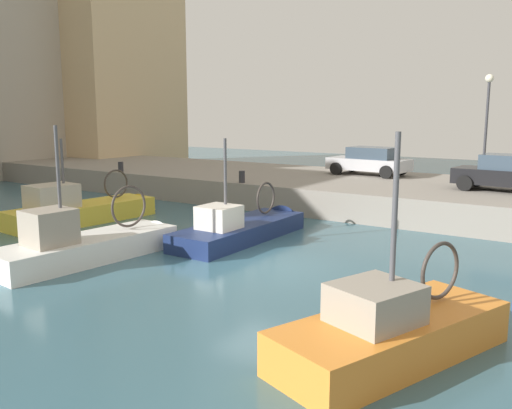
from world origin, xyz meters
name	(u,v)px	position (x,y,z in m)	size (l,w,h in m)	color
water_surface	(265,266)	(0.00, 0.00, 0.00)	(80.00, 80.00, 0.00)	#386070
quay_wall	(400,195)	(11.50, 0.00, 0.60)	(9.00, 56.00, 1.20)	gray
fishing_boat_orange	(402,347)	(-3.44, -5.27, 0.12)	(5.82, 3.47, 4.89)	orange
fishing_boat_white	(96,254)	(-2.17, 4.74, 0.14)	(6.59, 2.38, 4.83)	white
fishing_boat_navy	(246,235)	(2.63, 2.47, 0.10)	(6.63, 2.07, 4.38)	navy
fishing_boat_yellow	(88,218)	(1.43, 9.52, 0.15)	(6.96, 2.51, 4.22)	gold
parked_car_black	(507,173)	(11.10, -4.55, 1.96)	(2.14, 4.01, 1.50)	black
parked_car_silver	(370,161)	(13.47, 2.30, 1.93)	(2.23, 4.17, 1.44)	#B7B7BC
mooring_bollard_south	(242,177)	(7.35, 6.00, 1.48)	(0.28, 0.28, 0.55)	#2D2D33
mooring_bollard_mid	(121,167)	(7.35, 14.00, 1.48)	(0.28, 0.28, 0.55)	#2D2D33
quay_streetlamp	(487,111)	(13.00, -3.26, 4.45)	(0.36, 0.36, 4.83)	#38383D
waterfront_building_central	(108,33)	(16.60, 25.00, 10.31)	(9.68, 7.83, 20.58)	#D1B284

